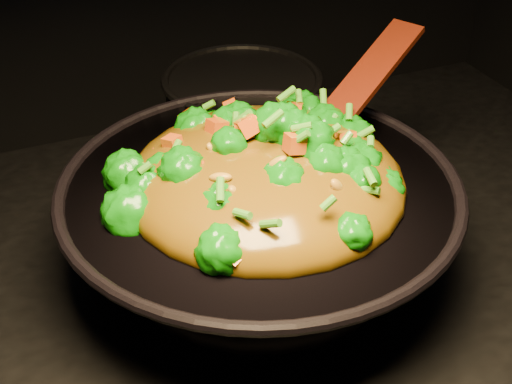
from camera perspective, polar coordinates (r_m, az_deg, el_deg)
name	(u,v)px	position (r m, az deg, el deg)	size (l,w,h in m)	color
wok	(259,229)	(0.79, 0.28, -2.99)	(0.42, 0.42, 0.12)	black
stir_fry	(265,145)	(0.73, 0.76, 3.75)	(0.30, 0.30, 0.10)	#0E6F07
spatula	(347,102)	(0.83, 7.29, 7.17)	(0.28, 0.04, 0.01)	#341106
back_pot	(243,114)	(1.01, -1.08, 6.25)	(0.21, 0.21, 0.12)	black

